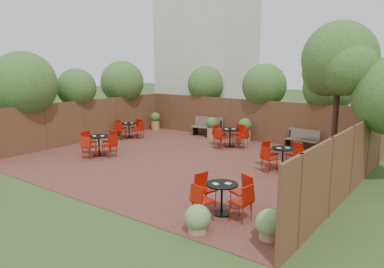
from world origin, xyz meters
The scene contains 13 objects.
ground centered at (0.00, 0.00, 0.00)m, with size 80.00×80.00×0.00m, color #354F23.
courtyard_paving centered at (0.00, 0.00, 0.01)m, with size 12.00×10.00×0.02m, color #3A1D17.
fence_back centered at (0.00, 5.00, 1.00)m, with size 12.00×0.08×2.00m, color #563420.
fence_left centered at (-6.00, 0.00, 1.00)m, with size 0.08×10.00×2.00m, color #563420.
fence_right centered at (6.00, 0.00, 1.00)m, with size 0.08×10.00×2.00m, color #563420.
neighbour_building centered at (-4.50, 8.00, 4.00)m, with size 5.00×4.00×8.00m, color beige.
overhang_foliage centered at (-1.72, 2.11, 2.71)m, with size 15.93×10.82×2.78m.
courtyard_tree centered at (4.85, 2.21, 3.71)m, with size 2.69×2.59×5.10m.
park_bench_left centered at (-2.12, 4.63, 0.53)m, with size 1.64×0.71×0.99m.
park_bench_right centered at (2.89, 4.62, 0.48)m, with size 1.46×0.57×0.88m.
bistro_tables centered at (-0.08, 0.22, 0.48)m, with size 10.47×8.32×0.94m.
planters centered at (-0.13, 3.62, 0.60)m, with size 11.62×3.77×1.15m.
low_shrubs centered at (4.80, -3.31, 0.33)m, with size 2.01×4.37×0.66m.
Camera 1 is at (8.51, -10.94, 3.75)m, focal length 34.88 mm.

